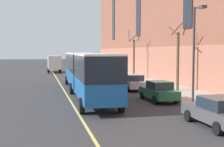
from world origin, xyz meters
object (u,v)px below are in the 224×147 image
Objects in this scene: parked_car_darkgray_0 at (218,112)px; parked_car_green_2 at (159,91)px; parked_car_silver_7 at (133,82)px; parked_car_champagne_4 at (117,76)px; street_tree_mid_block at (178,57)px; box_truck at (54,63)px; city_bus at (86,70)px; parked_car_navy_5 at (101,72)px; street_tree_far_uptown at (134,55)px; street_lamp at (195,44)px; parked_car_white_6 at (92,68)px.

parked_car_darkgray_0 and parked_car_green_2 have the same top height.
parked_car_champagne_4 is at bearing 89.65° from parked_car_silver_7.
street_tree_mid_block reaches higher than parked_car_champagne_4.
parked_car_darkgray_0 and parked_car_silver_7 have the same top height.
box_truck is (-6.59, 20.37, 0.93)m from parked_car_champagne_4.
street_tree_mid_block is (3.77, 4.77, 2.53)m from parked_car_green_2.
parked_car_silver_7 is at bearing -76.51° from box_truck.
city_bus is at bearing 177.23° from street_tree_mid_block.
parked_car_navy_5 is 15.64m from parked_car_silver_7.
city_bus reaches higher than parked_car_champagne_4.
parked_car_champagne_4 is 10.34m from street_tree_mid_block.
parked_car_silver_7 is 0.72× the size of street_tree_far_uptown.
box_truck is (-6.40, 34.49, 0.93)m from parked_car_green_2.
box_truck is 1.00× the size of street_lamp.
parked_car_green_2 is at bearing -46.59° from city_bus.
city_bus is at bearing -158.26° from parked_car_silver_7.
parked_car_silver_7 is 5.05m from street_tree_mid_block.
parked_car_champagne_4 is 6.48m from street_tree_far_uptown.
parked_car_green_2 is 35.09m from box_truck.
parked_car_green_2 and parked_car_white_6 have the same top height.
street_tree_far_uptown is 0.97× the size of street_lamp.
street_tree_far_uptown is at bearing 57.68° from city_bus.
city_bus is at bearing -119.68° from parked_car_champagne_4.
parked_car_navy_5 is (-0.00, 31.24, -0.00)m from parked_car_darkgray_0.
city_bus is 10.27m from street_lamp.
street_tree_far_uptown reaches higher than box_truck.
street_lamp is (-1.93, -6.99, 1.03)m from street_tree_mid_block.
parked_car_navy_5 and parked_car_white_6 have the same top height.
parked_car_darkgray_0 is at bearing -90.20° from parked_car_white_6.
street_tree_mid_block is at bearing -33.85° from parked_car_silver_7.
box_truck reaches higher than parked_car_green_2.
parked_car_green_2 is 19.44m from street_tree_far_uptown.
parked_car_navy_5 is 0.71× the size of street_tree_mid_block.
parked_car_white_6 is at bearing 90.43° from parked_car_champagne_4.
parked_car_darkgray_0 and parked_car_champagne_4 have the same top height.
box_truck is at bearing 108.90° from street_tree_mid_block.
street_lamp is (1.94, 6.17, 3.55)m from parked_car_darkgray_0.
box_truck is at bearing 100.52° from parked_car_green_2.
city_bus reaches higher than parked_car_silver_7.
box_truck reaches higher than parked_car_navy_5.
box_truck is (-6.46, 2.35, 0.93)m from parked_car_white_6.
box_truck is 37.73m from street_lamp.
parked_car_silver_7 is at bearing -89.13° from parked_car_navy_5.
street_lamp reaches higher than street_tree_far_uptown.
street_tree_mid_block reaches higher than parked_car_darkgray_0.
city_bus is at bearing -122.32° from street_tree_far_uptown.
parked_car_darkgray_0 is 31.24m from parked_car_navy_5.
parked_car_navy_5 is at bearing 74.75° from city_bus.
parked_car_navy_5 is 18.66m from street_tree_mid_block.
parked_car_navy_5 is at bearing 90.01° from parked_car_darkgray_0.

